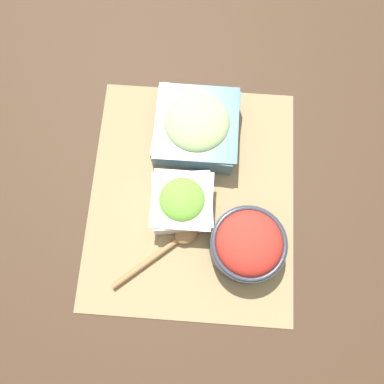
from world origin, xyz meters
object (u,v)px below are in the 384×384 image
object	(u,v)px
wooden_spoon	(175,242)
lettuce_bowl	(182,202)
cucumber_bowl	(199,127)
tomato_bowl	(248,244)

from	to	relation	value
wooden_spoon	lettuce_bowl	bearing A→B (deg)	172.96
cucumber_bowl	wooden_spoon	xyz separation A→B (m)	(0.26, -0.03, -0.03)
cucumber_bowl	tomato_bowl	world-z (taller)	tomato_bowl
wooden_spoon	tomato_bowl	bearing A→B (deg)	90.56
tomato_bowl	wooden_spoon	size ratio (longest dim) A/B	0.84
tomato_bowl	wooden_spoon	distance (m)	0.16
lettuce_bowl	wooden_spoon	size ratio (longest dim) A/B	0.75
cucumber_bowl	lettuce_bowl	bearing A→B (deg)	-7.69
tomato_bowl	lettuce_bowl	xyz separation A→B (m)	(-0.08, -0.14, -0.01)
tomato_bowl	wooden_spoon	world-z (taller)	tomato_bowl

